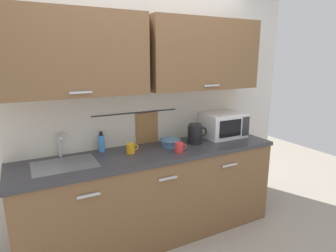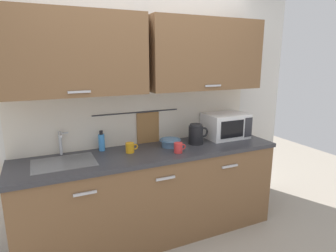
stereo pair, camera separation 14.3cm
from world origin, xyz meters
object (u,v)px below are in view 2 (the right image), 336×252
object	(u,v)px
electric_kettle	(196,134)
dish_soap_bottle	(102,142)
mug_near_sink	(130,148)
mixing_bowl	(170,142)
mug_by_kettle	(178,148)
microwave	(225,126)

from	to	relation	value
electric_kettle	dish_soap_bottle	xyz separation A→B (m)	(-0.94, 0.18, -0.01)
dish_soap_bottle	mug_near_sink	size ratio (longest dim) A/B	1.63
mixing_bowl	mug_by_kettle	world-z (taller)	mug_by_kettle
microwave	mug_near_sink	xyz separation A→B (m)	(-1.13, -0.07, -0.09)
electric_kettle	mug_near_sink	xyz separation A→B (m)	(-0.71, 0.01, -0.05)
microwave	mug_by_kettle	bearing A→B (deg)	-160.09
dish_soap_bottle	mug_near_sink	world-z (taller)	dish_soap_bottle
mug_by_kettle	electric_kettle	bearing A→B (deg)	31.70
microwave	mug_near_sink	world-z (taller)	microwave
mixing_bowl	microwave	bearing A→B (deg)	4.46
mixing_bowl	mug_by_kettle	size ratio (longest dim) A/B	1.78
dish_soap_bottle	mixing_bowl	distance (m)	0.67
mug_near_sink	microwave	bearing A→B (deg)	3.45
mug_near_sink	mixing_bowl	bearing A→B (deg)	1.74
dish_soap_bottle	mixing_bowl	world-z (taller)	dish_soap_bottle
microwave	mixing_bowl	xyz separation A→B (m)	(-0.71, -0.06, -0.09)
mixing_bowl	electric_kettle	bearing A→B (deg)	-4.17
mug_near_sink	mug_by_kettle	size ratio (longest dim) A/B	1.00
mixing_bowl	mug_by_kettle	bearing A→B (deg)	-92.72
mug_near_sink	dish_soap_bottle	bearing A→B (deg)	143.24
microwave	mixing_bowl	world-z (taller)	microwave
dish_soap_bottle	mug_by_kettle	distance (m)	0.74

